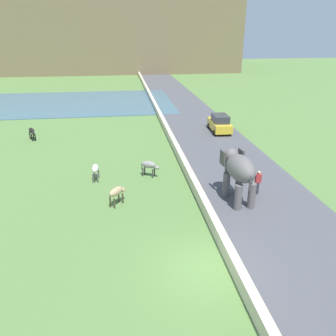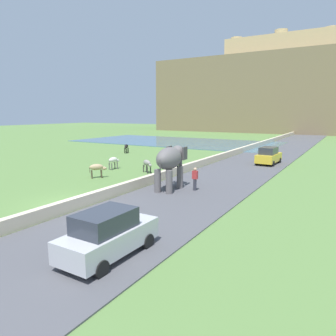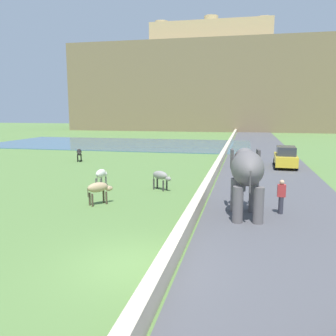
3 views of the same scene
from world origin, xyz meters
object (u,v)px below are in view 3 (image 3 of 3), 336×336
at_px(person_beside_elephant, 281,196).
at_px(elephant, 247,172).
at_px(cow_grey, 161,176).
at_px(cow_tan, 99,188).
at_px(car_yellow, 286,157).
at_px(cow_black, 79,152).
at_px(cow_white, 101,174).

bearing_deg(person_beside_elephant, elephant, -159.28).
xyz_separation_m(person_beside_elephant, cow_grey, (-6.51, 3.79, -0.04)).
bearing_deg(cow_tan, elephant, -3.95).
distance_m(person_beside_elephant, car_yellow, 13.99).
xyz_separation_m(car_yellow, cow_tan, (-10.38, -14.00, -0.06)).
distance_m(person_beside_elephant, cow_black, 21.71).
distance_m(person_beside_elephant, cow_grey, 7.53).
distance_m(elephant, car_yellow, 14.88).
xyz_separation_m(elephant, car_yellow, (3.17, 14.49, -1.14)).
bearing_deg(car_yellow, elephant, -102.33).
xyz_separation_m(car_yellow, cow_black, (-18.34, -0.08, -0.06)).
relative_size(car_yellow, cow_white, 2.92).
height_order(car_yellow, cow_tan, car_yellow).
xyz_separation_m(person_beside_elephant, cow_tan, (-8.78, -0.09, -0.04)).
relative_size(cow_white, cow_black, 1.00).
xyz_separation_m(cow_grey, cow_black, (-10.23, 10.04, 0.00)).
bearing_deg(cow_grey, car_yellow, 51.28).
relative_size(person_beside_elephant, car_yellow, 0.40).
bearing_deg(cow_grey, cow_black, 135.55).
distance_m(cow_tan, cow_grey, 4.50).
relative_size(cow_grey, cow_white, 0.99).
bearing_deg(cow_black, cow_white, -57.41).
height_order(elephant, cow_grey, elephant).
xyz_separation_m(cow_grey, cow_white, (-3.73, -0.13, 0.00)).
xyz_separation_m(cow_tan, cow_black, (-7.96, 13.92, 0.00)).
bearing_deg(person_beside_elephant, cow_tan, -179.39).
bearing_deg(cow_white, person_beside_elephant, -19.65).
distance_m(cow_grey, cow_white, 3.73).
xyz_separation_m(elephant, cow_white, (-8.67, 4.25, -1.20)).
relative_size(car_yellow, cow_black, 2.92).
distance_m(car_yellow, cow_grey, 12.96).
bearing_deg(elephant, cow_black, 136.46).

